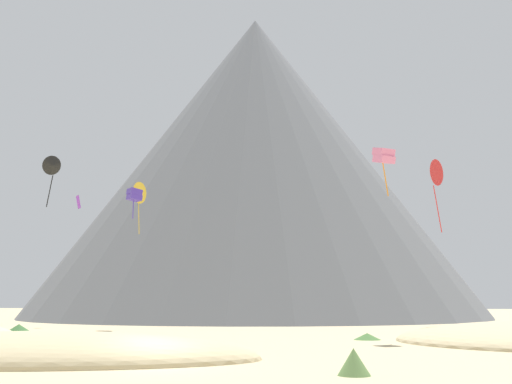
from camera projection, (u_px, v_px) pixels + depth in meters
ground_plane at (157, 367)px, 24.61m from camera, size 400.00×400.00×0.00m
dune_foreground_left at (43, 361)px, 27.12m from camera, size 21.42×12.59×2.63m
bush_low_patch at (19, 330)px, 47.52m from camera, size 3.73×3.73×0.87m
bush_ridge_crest at (354, 362)px, 21.65m from camera, size 1.25×1.25×0.98m
bush_mid_center at (367, 336)px, 41.75m from camera, size 2.72×2.72×0.47m
rock_massif at (253, 168)px, 105.72m from camera, size 106.40×106.40×53.90m
kite_pink_low at (384, 156)px, 43.88m from camera, size 1.72×1.74×3.70m
kite_black_low at (52, 166)px, 50.31m from camera, size 1.55×1.73×4.39m
kite_indigo_low at (134, 195)px, 54.93m from camera, size 1.62×1.62×2.83m
kite_gold_low at (140, 193)px, 62.33m from camera, size 2.31×1.86×5.50m
kite_violet_low at (78, 202)px, 68.13m from camera, size 0.81×0.61×1.53m
kite_red_low at (438, 173)px, 52.38m from camera, size 1.33×2.43×6.50m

